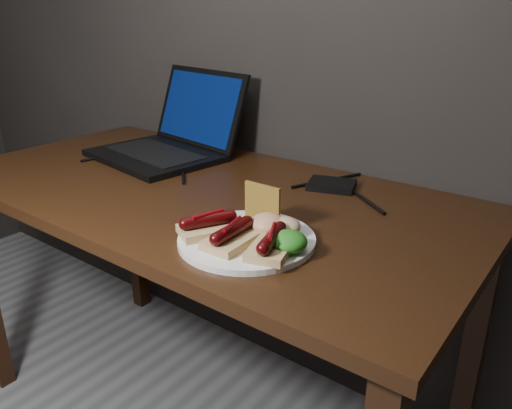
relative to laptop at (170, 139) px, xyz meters
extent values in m
cube|color=#331C0C|center=(0.28, -0.17, -0.07)|extent=(1.40, 0.70, 0.03)
cube|color=#331C0C|center=(-0.37, 0.13, -0.44)|extent=(0.05, 0.05, 0.72)
cube|color=#331C0C|center=(0.93, 0.13, -0.44)|extent=(0.05, 0.05, 0.72)
cube|color=black|center=(-0.01, -0.06, -0.04)|extent=(0.41, 0.33, 0.02)
cube|color=black|center=(-0.01, -0.06, -0.03)|extent=(0.34, 0.20, 0.00)
cube|color=black|center=(0.02, 0.12, 0.08)|extent=(0.38, 0.14, 0.23)
cube|color=#071C48|center=(0.02, 0.12, 0.08)|extent=(0.34, 0.12, 0.20)
cube|color=black|center=(0.55, 0.03, -0.04)|extent=(0.14, 0.12, 0.02)
cylinder|color=black|center=(0.17, -0.12, -0.05)|extent=(0.13, 0.13, 0.01)
cylinder|color=black|center=(0.51, 0.06, -0.05)|extent=(0.10, 0.20, 0.01)
cylinder|color=black|center=(0.67, -0.02, -0.05)|extent=(0.12, 0.09, 0.01)
cylinder|color=black|center=(-0.13, -0.12, -0.05)|extent=(0.05, 0.20, 0.01)
cylinder|color=white|center=(0.57, -0.34, -0.04)|extent=(0.33, 0.33, 0.01)
cube|color=tan|center=(0.50, -0.38, -0.03)|extent=(0.12, 0.13, 0.02)
cylinder|color=#450405|center=(0.50, -0.38, -0.01)|extent=(0.07, 0.10, 0.02)
sphere|color=#450405|center=(0.47, -0.42, -0.01)|extent=(0.03, 0.02, 0.02)
sphere|color=#450405|center=(0.52, -0.34, -0.01)|extent=(0.03, 0.02, 0.02)
cylinder|color=#63040B|center=(0.50, -0.38, 0.00)|extent=(0.03, 0.07, 0.01)
cube|color=tan|center=(0.56, -0.39, -0.03)|extent=(0.07, 0.12, 0.02)
cylinder|color=#450405|center=(0.56, -0.39, -0.01)|extent=(0.03, 0.10, 0.02)
sphere|color=#450405|center=(0.57, -0.43, -0.01)|extent=(0.03, 0.02, 0.02)
sphere|color=#450405|center=(0.56, -0.34, -0.01)|extent=(0.03, 0.02, 0.02)
cylinder|color=#63040B|center=(0.56, -0.39, 0.00)|extent=(0.02, 0.07, 0.01)
cube|color=tan|center=(0.64, -0.37, -0.03)|extent=(0.10, 0.13, 0.02)
cylinder|color=#450405|center=(0.64, -0.37, -0.01)|extent=(0.05, 0.10, 0.02)
sphere|color=#450405|center=(0.66, -0.41, -0.01)|extent=(0.03, 0.02, 0.02)
sphere|color=#450405|center=(0.63, -0.32, -0.01)|extent=(0.03, 0.02, 0.02)
cylinder|color=#63040B|center=(0.64, -0.37, 0.00)|extent=(0.04, 0.07, 0.01)
cube|color=#A8832E|center=(0.55, -0.28, 0.00)|extent=(0.08, 0.01, 0.08)
ellipsoid|color=#196013|center=(0.67, -0.35, -0.02)|extent=(0.07, 0.07, 0.04)
ellipsoid|color=#AB1E11|center=(0.59, -0.31, -0.02)|extent=(0.07, 0.07, 0.04)
ellipsoid|color=beige|center=(0.62, -0.29, -0.02)|extent=(0.06, 0.06, 0.04)
camera|label=1|loc=(1.11, -1.03, 0.38)|focal=35.00mm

